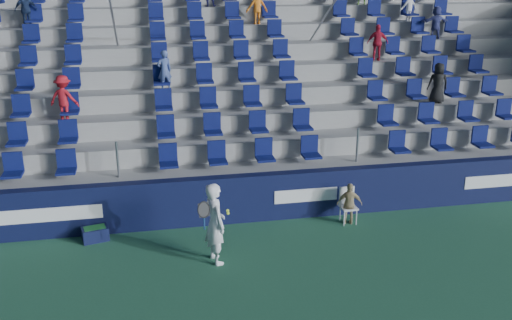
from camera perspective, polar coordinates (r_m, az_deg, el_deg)
The scene contains 7 objects.
ground at distance 11.56m, azimuth 1.68°, elevation -12.62°, with size 70.00×70.00×0.00m, color #2B6444.
sponsor_wall at distance 14.03m, azimuth -1.06°, elevation -3.83°, with size 24.00×0.32×1.20m.
grandstand at distance 18.38m, azimuth -3.83°, elevation 6.76°, with size 24.00×8.17×6.63m.
tennis_player at distance 12.07m, azimuth -4.11°, elevation -6.32°, with size 0.69×0.74×1.80m.
line_judge_chair at distance 14.21m, azimuth 9.14°, elevation -4.20°, with size 0.41×0.41×0.88m.
line_judge at distance 14.08m, azimuth 9.34°, elevation -4.34°, with size 0.62×0.26×1.05m, color tan.
ball_bin at distance 13.75m, azimuth -15.79°, elevation -7.05°, with size 0.65×0.51×0.33m.
Camera 1 is at (-2.17, -9.57, 6.10)m, focal length 40.00 mm.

